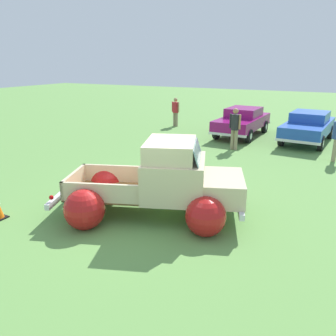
{
  "coord_description": "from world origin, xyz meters",
  "views": [
    {
      "loc": [
        4.05,
        -6.94,
        3.74
      ],
      "look_at": [
        0.0,
        1.08,
        0.91
      ],
      "focal_mm": 36.6,
      "sensor_mm": 36.0,
      "label": 1
    }
  ],
  "objects": [
    {
      "name": "spectator_0",
      "position": [
        -4.67,
        11.3,
        0.95
      ],
      "size": [
        0.54,
        0.41,
        1.67
      ],
      "rotation": [
        0.0,
        0.0,
        4.48
      ],
      "color": "gray",
      "rests_on": "ground"
    },
    {
      "name": "show_car_0",
      "position": [
        -0.43,
        10.43,
        0.78
      ],
      "size": [
        2.06,
        4.47,
        1.43
      ],
      "rotation": [
        0.0,
        0.0,
        -1.62
      ],
      "color": "black",
      "rests_on": "ground"
    },
    {
      "name": "show_car_1",
      "position": [
        2.75,
        10.42,
        0.78
      ],
      "size": [
        2.23,
        4.6,
        1.43
      ],
      "rotation": [
        0.0,
        0.0,
        -1.66
      ],
      "color": "black",
      "rests_on": "ground"
    },
    {
      "name": "lane_cone_1",
      "position": [
        -1.59,
        3.0,
        0.31
      ],
      "size": [
        0.36,
        0.36,
        0.63
      ],
      "color": "black",
      "rests_on": "ground"
    },
    {
      "name": "vintage_pickup_truck",
      "position": [
        0.37,
        0.13,
        0.76
      ],
      "size": [
        5.0,
        3.86,
        1.96
      ],
      "rotation": [
        0.0,
        0.0,
        0.34
      ],
      "color": "black",
      "rests_on": "ground"
    },
    {
      "name": "ground_plane",
      "position": [
        0.0,
        0.0,
        0.0
      ],
      "size": [
        80.0,
        80.0,
        0.0
      ],
      "primitive_type": "plane",
      "color": "#609347"
    },
    {
      "name": "spectator_1",
      "position": [
        0.04,
        7.4,
        1.04
      ],
      "size": [
        0.54,
        0.4,
        1.81
      ],
      "rotation": [
        0.0,
        0.0,
        1.38
      ],
      "color": "gray",
      "rests_on": "ground"
    }
  ]
}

